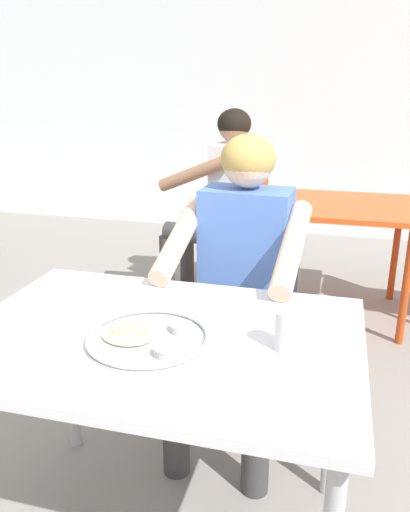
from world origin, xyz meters
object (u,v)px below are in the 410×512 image
table_background_red (346,219)px  patron_background (220,191)px  table_foreground (160,358)px  drinking_cup (287,329)px  chair_red_left (246,229)px  diner_foreground (240,268)px  chair_foreground (251,300)px  thali_tray (148,337)px

table_background_red → patron_background: 0.80m
table_foreground → drinking_cup: (0.35, -0.00, 0.14)m
chair_red_left → diner_foreground: bearing=-80.9°
table_background_red → table_foreground: bearing=-105.3°
drinking_cup → chair_foreground: chair_foreground is taller
diner_foreground → table_background_red: 1.37m
thali_tray → chair_foreground: chair_foreground is taller
diner_foreground → chair_foreground: bearing=87.4°
chair_foreground → chair_red_left: size_ratio=1.01×
drinking_cup → chair_foreground: 0.89m
table_foreground → thali_tray: thali_tray is taller
thali_tray → chair_red_left: (-0.09, 1.99, -0.24)m
drinking_cup → chair_foreground: size_ratio=0.12×
drinking_cup → table_background_red: drinking_cup is taller
chair_foreground → diner_foreground: diner_foreground is taller
drinking_cup → patron_background: (-0.62, 1.90, -0.05)m
patron_background → thali_tray: bearing=-82.5°
diner_foreground → table_background_red: size_ratio=1.53×
chair_foreground → chair_red_left: (-0.23, 1.13, -0.00)m
thali_tray → drinking_cup: (0.37, 0.05, 0.05)m
table_foreground → patron_background: (-0.27, 1.90, 0.09)m
chair_foreground → diner_foreground: size_ratio=0.72×
diner_foreground → table_background_red: diner_foreground is taller
patron_background → drinking_cup: bearing=-71.9°
diner_foreground → chair_red_left: size_ratio=1.41×
chair_red_left → drinking_cup: bearing=-76.8°
diner_foreground → patron_background: 1.37m
patron_background → chair_red_left: bearing=12.5°
thali_tray → chair_foreground: 0.91m
diner_foreground → table_foreground: bearing=-101.0°
chair_red_left → patron_background: (-0.17, -0.04, 0.24)m
thali_tray → diner_foreground: bearing=78.8°
thali_tray → chair_red_left: 2.01m
thali_tray → table_background_red: size_ratio=0.42×
table_foreground → drinking_cup: size_ratio=10.29×
thali_tray → patron_background: (-0.26, 1.96, -0.00)m
table_background_red → chair_red_left: chair_red_left is taller
chair_red_left → patron_background: bearing=-167.5°
chair_foreground → table_foreground: bearing=-98.7°
thali_tray → patron_background: patron_background is taller
diner_foreground → patron_background: patron_background is taller
diner_foreground → table_background_red: bearing=72.8°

